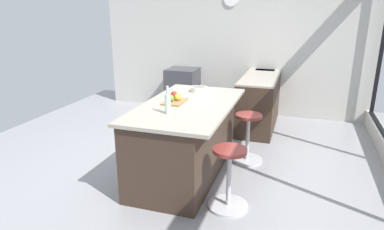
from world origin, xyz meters
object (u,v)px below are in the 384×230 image
apple_yellow (178,97)px  water_bottle (168,103)px  oven_range (183,90)px  stool_by_window (248,139)px  apple_red (174,95)px  cutting_board (175,102)px  apple_green (171,98)px  kitchen_island (185,139)px  fruit_bowl (199,89)px  stool_middle (229,180)px

apple_yellow → water_bottle: bearing=7.3°
apple_yellow → oven_range: bearing=-161.7°
stool_by_window → apple_red: size_ratio=7.98×
cutting_board → apple_green: 0.08m
apple_red → apple_yellow: 0.14m
kitchen_island → cutting_board: (-0.00, -0.13, 0.48)m
stool_by_window → water_bottle: (1.07, -0.75, 0.75)m
cutting_board → stool_by_window: bearing=126.1°
cutting_board → apple_green: size_ratio=4.27×
stool_by_window → apple_yellow: (0.58, -0.81, 0.69)m
fruit_bowl → stool_middle: bearing=29.7°
cutting_board → fruit_bowl: 0.65m
oven_range → fruit_bowl: bearing=25.6°
oven_range → apple_red: apple_red is taller
stool_by_window → cutting_board: 1.22m
kitchen_island → stool_middle: kitchen_island is taller
apple_red → cutting_board: bearing=24.3°
stool_middle → cutting_board: cutting_board is taller
stool_middle → apple_green: 1.25m
kitchen_island → cutting_board: size_ratio=5.44×
cutting_board → apple_red: bearing=-155.7°
apple_red → apple_yellow: same height
apple_red → water_bottle: bearing=14.5°
apple_red → water_bottle: 0.61m
cutting_board → fruit_bowl: size_ratio=1.57×
kitchen_island → cutting_board: bearing=-91.7°
apple_red → water_bottle: (0.59, 0.15, 0.06)m
stool_middle → cutting_board: (-0.62, -0.84, 0.63)m
water_bottle → apple_red: bearing=-165.5°
oven_range → stool_middle: (3.23, 1.66, -0.12)m
water_bottle → fruit_bowl: size_ratio=1.36×
kitchen_island → apple_yellow: 0.54m
stool_by_window → water_bottle: 1.51m
apple_yellow → fruit_bowl: 0.61m
cutting_board → water_bottle: size_ratio=1.15×
apple_green → water_bottle: (0.41, 0.13, 0.06)m
oven_range → fruit_bowl: (1.97, 0.95, 0.54)m
apple_green → apple_red: size_ratio=0.98×
apple_green → apple_red: apple_red is taller
oven_range → kitchen_island: 2.78m
oven_range → stool_by_window: oven_range is taller
apple_green → fruit_bowl: (-0.68, 0.16, -0.02)m
apple_green → stool_by_window: bearing=127.1°
stool_by_window → cutting_board: bearing=-53.9°
apple_green → apple_yellow: 0.10m
oven_range → fruit_bowl: 2.25m
apple_red → apple_yellow: (0.10, 0.09, 0.00)m
apple_red → fruit_bowl: 0.53m
apple_red → fruit_bowl: apple_red is taller
oven_range → stool_middle: bearing=27.2°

